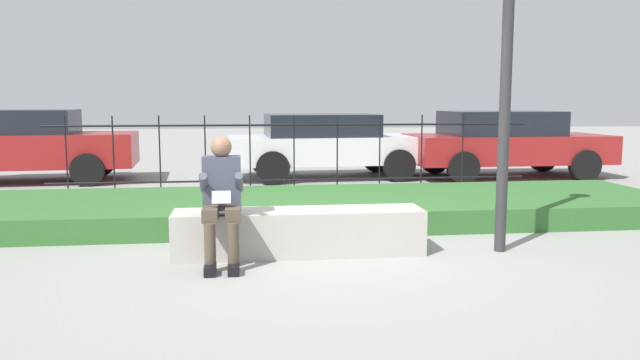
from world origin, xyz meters
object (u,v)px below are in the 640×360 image
(person_seated_reader, at_px, (222,195))
(car_parked_center, at_px, (327,144))
(stone_bench, at_px, (299,234))
(car_parked_right, at_px, (505,142))
(car_parked_left, at_px, (20,144))
(street_lamp, at_px, (508,37))

(person_seated_reader, bearing_deg, car_parked_center, 73.79)
(stone_bench, relative_size, car_parked_right, 0.63)
(stone_bench, xyz_separation_m, car_parked_center, (1.17, 6.46, 0.51))
(person_seated_reader, bearing_deg, car_parked_right, 48.40)
(car_parked_left, distance_m, street_lamp, 9.88)
(stone_bench, height_order, car_parked_right, car_parked_right)
(car_parked_right, bearing_deg, car_parked_center, 174.26)
(car_parked_left, bearing_deg, car_parked_center, -4.39)
(person_seated_reader, bearing_deg, car_parked_left, 121.48)
(street_lamp, bearing_deg, car_parked_center, 98.71)
(stone_bench, xyz_separation_m, car_parked_right, (4.96, 6.17, 0.53))
(car_parked_center, distance_m, car_parked_left, 6.14)
(person_seated_reader, distance_m, car_parked_right, 8.67)
(car_parked_left, bearing_deg, stone_bench, -56.65)
(person_seated_reader, bearing_deg, stone_bench, 21.62)
(person_seated_reader, relative_size, street_lamp, 0.35)
(stone_bench, height_order, person_seated_reader, person_seated_reader)
(stone_bench, bearing_deg, car_parked_right, 51.19)
(stone_bench, distance_m, street_lamp, 3.02)
(car_parked_center, relative_size, car_parked_left, 0.95)
(car_parked_center, height_order, street_lamp, street_lamp)
(street_lamp, bearing_deg, stone_bench, 176.36)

